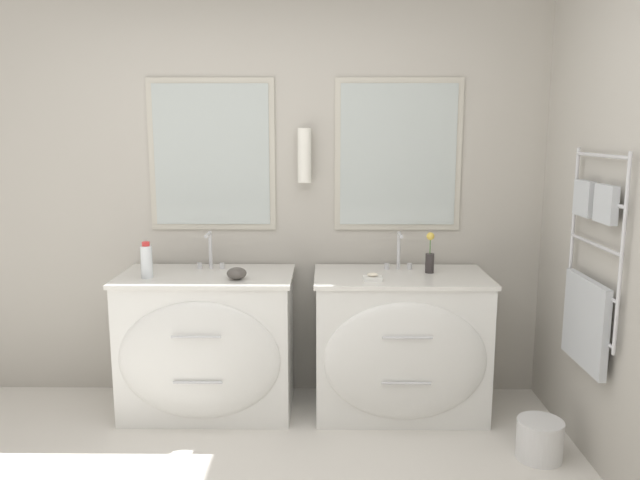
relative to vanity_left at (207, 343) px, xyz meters
The scene contains 11 objects.
wall_back 1.02m from the vanity_left, 46.15° to the left, with size 5.05×0.16×2.60m.
wall_right 2.36m from the vanity_left, 17.34° to the right, with size 0.13×3.73×2.60m.
vanity_left is the anchor object (origin of this frame).
vanity_right 1.16m from the vanity_left, ahead, with size 1.03×0.64×0.85m.
faucet_left 0.56m from the vanity_left, 90.00° to the left, with size 0.17×0.14×0.23m.
faucet_right 1.29m from the vanity_left, ahead, with size 0.17×0.14×0.23m.
toiletry_bottle 0.61m from the vanity_left, 169.96° to the right, with size 0.07×0.07×0.21m.
amenity_bowl 0.50m from the vanity_left, 23.45° to the right, with size 0.11×0.11×0.07m.
flower_vase 1.43m from the vanity_left, ahead, with size 0.05×0.05×0.25m.
soap_dish 1.07m from the vanity_left, ahead, with size 0.11×0.07×0.04m.
waste_bin 1.93m from the vanity_left, 16.34° to the right, with size 0.24×0.24×0.21m.
Camera 1 is at (0.36, -2.08, 1.69)m, focal length 35.00 mm.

